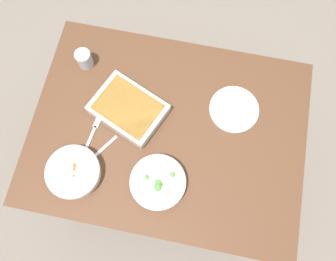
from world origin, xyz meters
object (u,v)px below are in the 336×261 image
(spoon_by_broccoli, at_px, (160,173))
(baking_dish, at_px, (128,109))
(drink_cup, at_px, (85,59))
(side_plate, at_px, (234,109))
(spoon_by_stew, at_px, (97,154))
(fork_on_table, at_px, (92,134))
(stew_bowl, at_px, (74,172))
(broccoli_bowl, at_px, (158,182))

(spoon_by_broccoli, bearing_deg, baking_dish, -51.88)
(drink_cup, xyz_separation_m, side_plate, (-0.71, 0.09, -0.03))
(side_plate, distance_m, spoon_by_stew, 0.63)
(fork_on_table, bearing_deg, drink_cup, -70.08)
(side_plate, bearing_deg, fork_on_table, 21.77)
(baking_dish, xyz_separation_m, fork_on_table, (0.13, 0.13, -0.03))
(baking_dish, bearing_deg, spoon_by_broccoli, 128.12)
(baking_dish, distance_m, side_plate, 0.47)
(stew_bowl, height_order, drink_cup, drink_cup)
(broccoli_bowl, distance_m, fork_on_table, 0.36)
(spoon_by_broccoli, bearing_deg, spoon_by_stew, -5.34)
(stew_bowl, height_order, fork_on_table, stew_bowl)
(baking_dish, height_order, spoon_by_stew, baking_dish)
(broccoli_bowl, bearing_deg, spoon_by_stew, -13.80)
(spoon_by_stew, xyz_separation_m, fork_on_table, (0.04, -0.08, -0.00))
(spoon_by_broccoli, bearing_deg, stew_bowl, 11.71)
(fork_on_table, bearing_deg, spoon_by_stew, 117.54)
(baking_dish, distance_m, spoon_by_stew, 0.24)
(broccoli_bowl, relative_size, side_plate, 1.05)
(stew_bowl, bearing_deg, spoon_by_stew, -124.30)
(drink_cup, relative_size, side_plate, 0.39)
(spoon_by_stew, bearing_deg, drink_cup, -68.47)
(stew_bowl, xyz_separation_m, broccoli_bowl, (-0.35, -0.03, -0.00))
(broccoli_bowl, relative_size, baking_dish, 0.64)
(side_plate, bearing_deg, drink_cup, -7.36)
(stew_bowl, height_order, spoon_by_broccoli, stew_bowl)
(spoon_by_broccoli, xyz_separation_m, fork_on_table, (0.32, -0.11, -0.00))
(side_plate, bearing_deg, spoon_by_stew, 30.23)
(drink_cup, distance_m, fork_on_table, 0.35)
(stew_bowl, height_order, baking_dish, same)
(stew_bowl, distance_m, fork_on_table, 0.18)
(side_plate, bearing_deg, broccoli_bowl, 55.83)
(drink_cup, height_order, fork_on_table, drink_cup)
(spoon_by_stew, distance_m, spoon_by_broccoli, 0.28)
(spoon_by_stew, xyz_separation_m, spoon_by_broccoli, (-0.28, 0.03, 0.00))
(baking_dish, distance_m, drink_cup, 0.32)
(baking_dish, distance_m, spoon_by_broccoli, 0.31)
(spoon_by_stew, relative_size, spoon_by_broccoli, 0.88)
(spoon_by_broccoli, relative_size, fork_on_table, 0.99)
(drink_cup, xyz_separation_m, fork_on_table, (-0.12, 0.33, -0.04))
(broccoli_bowl, xyz_separation_m, baking_dish, (0.19, -0.29, 0.00))
(broccoli_bowl, xyz_separation_m, spoon_by_broccoli, (0.00, -0.04, -0.02))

